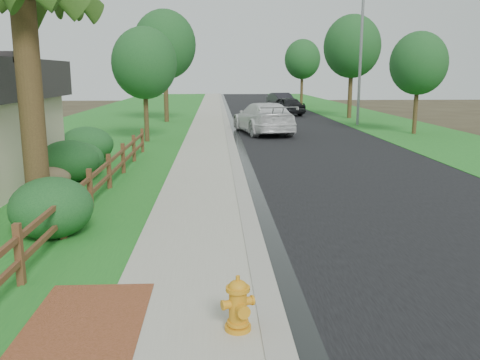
{
  "coord_description": "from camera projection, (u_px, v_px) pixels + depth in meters",
  "views": [
    {
      "loc": [
        -0.37,
        -7.62,
        3.47
      ],
      "look_at": [
        0.16,
        3.39,
        1.15
      ],
      "focal_mm": 38.0,
      "sensor_mm": 36.0,
      "label": 1
    }
  ],
  "objects": [
    {
      "name": "tree_mid_left",
      "position": [
        165.0,
        45.0,
        35.67
      ],
      "size": [
        4.4,
        4.4,
        7.87
      ],
      "color": "#342515",
      "rests_on": "ground"
    },
    {
      "name": "road",
      "position": [
        275.0,
        115.0,
        42.6
      ],
      "size": [
        8.0,
        90.0,
        0.02
      ],
      "primitive_type": "cube",
      "color": "black",
      "rests_on": "ground"
    },
    {
      "name": "tree_mid_right",
      "position": [
        352.0,
        47.0,
        38.78
      ],
      "size": [
        4.35,
        4.35,
        7.88
      ],
      "color": "#342515",
      "rests_on": "ground"
    },
    {
      "name": "lawn_near",
      "position": [
        123.0,
        116.0,
        42.01
      ],
      "size": [
        9.0,
        90.0,
        0.04
      ],
      "primitive_type": "cube",
      "color": "#1B6120",
      "rests_on": "ground"
    },
    {
      "name": "dark_car_far",
      "position": [
        282.0,
        101.0,
        50.05
      ],
      "size": [
        2.8,
        5.03,
        1.57
      ],
      "primitive_type": "imported",
      "rotation": [
        0.0,
        0.0,
        0.25
      ],
      "color": "black",
      "rests_on": "road"
    },
    {
      "name": "dark_car_mid",
      "position": [
        285.0,
        106.0,
        42.88
      ],
      "size": [
        3.21,
        4.85,
        1.53
      ],
      "primitive_type": "imported",
      "rotation": [
        0.0,
        0.0,
        3.48
      ],
      "color": "black",
      "rests_on": "road"
    },
    {
      "name": "fire_hydrant",
      "position": [
        238.0,
        305.0,
        6.74
      ],
      "size": [
        0.51,
        0.41,
        0.77
      ],
      "color": "orange",
      "rests_on": "sidewalk"
    },
    {
      "name": "grass_strip",
      "position": [
        186.0,
        116.0,
        42.25
      ],
      "size": [
        1.6,
        90.0,
        0.06
      ],
      "primitive_type": "cube",
      "color": "#1B6120",
      "rests_on": "ground"
    },
    {
      "name": "shrub_d",
      "position": [
        86.0,
        145.0,
        20.0
      ],
      "size": [
        2.5,
        2.5,
        1.43
      ],
      "primitive_type": "ellipsoid",
      "rotation": [
        0.0,
        0.0,
        0.22
      ],
      "color": "#17411C",
      "rests_on": "ground"
    },
    {
      "name": "ground",
      "position": [
        240.0,
        293.0,
        8.18
      ],
      "size": [
        120.0,
        120.0,
        0.0
      ],
      "primitive_type": "plane",
      "color": "#32291B"
    },
    {
      "name": "shrub_a",
      "position": [
        51.0,
        208.0,
        10.85
      ],
      "size": [
        1.83,
        1.83,
        1.31
      ],
      "primitive_type": "ellipsoid",
      "rotation": [
        0.0,
        0.0,
        0.05
      ],
      "color": "#17411C",
      "rests_on": "ground"
    },
    {
      "name": "tree_near_left",
      "position": [
        144.0,
        63.0,
        25.36
      ],
      "size": [
        3.25,
        3.25,
        5.76
      ],
      "color": "#342515",
      "rests_on": "ground"
    },
    {
      "name": "tree_far_right",
      "position": [
        302.0,
        59.0,
        54.3
      ],
      "size": [
        3.83,
        3.83,
        7.06
      ],
      "color": "#342515",
      "rests_on": "ground"
    },
    {
      "name": "white_suv",
      "position": [
        263.0,
        118.0,
        29.65
      ],
      "size": [
        3.64,
        6.57,
        1.8
      ],
      "primitive_type": "imported",
      "rotation": [
        0.0,
        0.0,
        3.33
      ],
      "color": "silver",
      "rests_on": "road"
    },
    {
      "name": "sidewalk",
      "position": [
        209.0,
        115.0,
        42.34
      ],
      "size": [
        2.2,
        90.0,
        0.1
      ],
      "primitive_type": "cube",
      "color": "#9E9989",
      "rests_on": "ground"
    },
    {
      "name": "brick_patch",
      "position": [
        87.0,
        323.0,
        7.09
      ],
      "size": [
        1.6,
        2.4,
        0.11
      ],
      "primitive_type": "cube",
      "color": "brown",
      "rests_on": "ground"
    },
    {
      "name": "wet_gutter",
      "position": [
        229.0,
        115.0,
        42.42
      ],
      "size": [
        0.5,
        90.0,
        0.0
      ],
      "primitive_type": "cube",
      "color": "black",
      "rests_on": "road"
    },
    {
      "name": "verge_far",
      "position": [
        356.0,
        115.0,
        42.93
      ],
      "size": [
        6.0,
        90.0,
        0.04
      ],
      "primitive_type": "cube",
      "color": "#1B6120",
      "rests_on": "ground"
    },
    {
      "name": "shrub_c",
      "position": [
        80.0,
        160.0,
        17.29
      ],
      "size": [
        1.65,
        1.65,
        1.17
      ],
      "primitive_type": "ellipsoid",
      "rotation": [
        0.0,
        0.0,
        -0.02
      ],
      "color": "#17411C",
      "rests_on": "ground"
    },
    {
      "name": "shrub_b",
      "position": [
        69.0,
        161.0,
        16.45
      ],
      "size": [
        2.54,
        2.54,
        1.36
      ],
      "primitive_type": "ellipsoid",
      "rotation": [
        0.0,
        0.0,
        0.39
      ],
      "color": "#17411C",
      "rests_on": "ground"
    },
    {
      "name": "streetlight",
      "position": [
        359.0,
        47.0,
        33.49
      ],
      "size": [
        1.99,
        1.04,
        9.16
      ],
      "color": "gray",
      "rests_on": "ground"
    },
    {
      "name": "curb",
      "position": [
        225.0,
        115.0,
        42.4
      ],
      "size": [
        0.4,
        90.0,
        0.12
      ],
      "primitive_type": "cube",
      "color": "gray",
      "rests_on": "ground"
    },
    {
      "name": "ranch_fence",
      "position": [
        100.0,
        178.0,
        14.14
      ],
      "size": [
        0.12,
        16.92,
        1.1
      ],
      "color": "#4F311A",
      "rests_on": "ground"
    },
    {
      "name": "boulder",
      "position": [
        54.0,
        177.0,
        15.66
      ],
      "size": [
        1.2,
        1.05,
        0.67
      ],
      "primitive_type": "ellipsoid",
      "rotation": [
        0.0,
        0.0,
        0.33
      ],
      "color": "brown",
      "rests_on": "ground"
    },
    {
      "name": "tree_near_right",
      "position": [
        419.0,
        63.0,
        28.68
      ],
      "size": [
        3.22,
        3.22,
        5.8
      ],
      "color": "#342515",
      "rests_on": "ground"
    }
  ]
}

